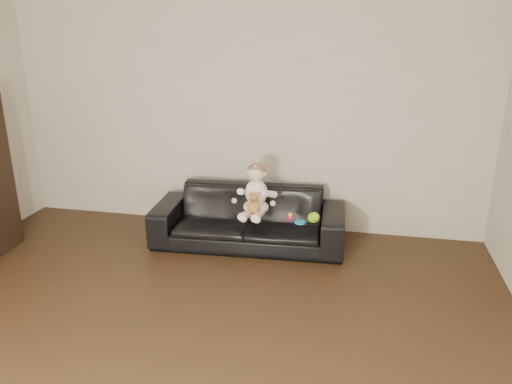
% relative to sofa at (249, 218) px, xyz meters
% --- Properties ---
extents(wall_back, '(5.00, 0.00, 5.00)m').
position_rel_sofa_xyz_m(wall_back, '(-0.15, 0.50, 1.02)').
color(wall_back, '#BBB19D').
rests_on(wall_back, ground).
extents(sofa, '(1.92, 0.83, 0.55)m').
position_rel_sofa_xyz_m(sofa, '(0.00, 0.00, 0.00)').
color(sofa, black).
rests_on(sofa, floor).
extents(baby, '(0.37, 0.45, 0.50)m').
position_rel_sofa_xyz_m(baby, '(0.09, -0.10, 0.31)').
color(baby, '#FBD4DB').
rests_on(baby, sofa).
extents(teddy_bear, '(0.12, 0.12, 0.20)m').
position_rel_sofa_xyz_m(teddy_bear, '(0.10, -0.26, 0.25)').
color(teddy_bear, '#B27432').
rests_on(teddy_bear, sofa).
extents(toy_green, '(0.13, 0.15, 0.09)m').
position_rel_sofa_xyz_m(toy_green, '(0.66, -0.20, 0.13)').
color(toy_green, '#7FC717').
rests_on(toy_green, sofa).
extents(toy_rattle, '(0.08, 0.08, 0.07)m').
position_rel_sofa_xyz_m(toy_rattle, '(0.45, -0.20, 0.12)').
color(toy_rattle, red).
rests_on(toy_rattle, sofa).
extents(toy_blue_disc, '(0.13, 0.13, 0.01)m').
position_rel_sofa_xyz_m(toy_blue_disc, '(0.55, -0.25, 0.09)').
color(toy_blue_disc, '#1C9CE0').
rests_on(toy_blue_disc, sofa).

